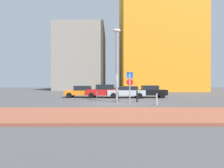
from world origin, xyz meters
TOP-DOWN VIEW (x-y plane):
  - ground_plane at (0.00, 0.00)m, footprint 120.00×120.00m
  - sidewalk_brick at (0.00, -5.79)m, footprint 40.00×4.35m
  - parked_car_orange at (-4.09, 5.98)m, footprint 4.21×2.01m
  - parked_car_red at (-1.41, 5.67)m, footprint 4.08×2.18m
  - parked_car_silver at (1.33, 5.32)m, footprint 4.52×2.12m
  - parked_car_black at (4.13, 5.72)m, footprint 4.26×2.14m
  - parking_sign_post at (1.10, -0.01)m, footprint 0.60×0.11m
  - parking_meter at (-1.95, 1.54)m, footprint 0.18×0.14m
  - street_lamp at (-0.03, 0.29)m, footprint 0.70×0.36m
  - traffic_bollard_near at (0.12, 1.70)m, footprint 0.15×0.15m
  - traffic_bollard_mid at (1.86, 0.69)m, footprint 0.15×0.15m
  - traffic_bollard_far at (3.12, -1.30)m, footprint 0.13×0.13m
  - building_colorful_midrise at (10.77, 27.38)m, footprint 17.62×17.50m
  - building_under_construction at (-8.50, 31.67)m, footprint 12.23×15.08m

SIDE VIEW (x-z plane):
  - ground_plane at x=0.00m, z-range 0.00..0.00m
  - sidewalk_brick at x=0.00m, z-range 0.00..0.14m
  - traffic_bollard_near at x=0.12m, z-range 0.00..0.87m
  - traffic_bollard_far at x=3.12m, z-range 0.00..0.91m
  - traffic_bollard_mid at x=1.86m, z-range 0.00..1.06m
  - parked_car_silver at x=1.33m, z-range 0.04..1.44m
  - parked_car_orange at x=-4.09m, z-range 0.02..1.47m
  - parked_car_black at x=4.13m, z-range 0.02..1.51m
  - parked_car_red at x=-1.41m, z-range 0.03..1.63m
  - parking_meter at x=-1.95m, z-range 0.21..1.64m
  - parking_sign_post at x=1.10m, z-range 0.35..3.11m
  - street_lamp at x=-0.03m, z-range 0.61..7.24m
  - building_under_construction at x=-8.50m, z-range 0.00..16.71m
  - building_colorful_midrise at x=10.77m, z-range 0.00..30.50m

